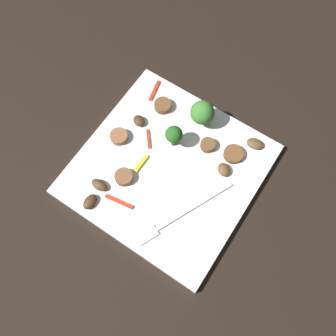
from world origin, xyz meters
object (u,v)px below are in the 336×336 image
(sausage_slice_3, at_px, (233,154))
(sausage_slice_1, at_px, (163,106))
(mushroom_1, at_px, (90,202))
(pepper_strip_3, at_px, (119,202))
(mushroom_3, at_px, (224,170))
(sausage_slice_4, at_px, (124,177))
(mushroom_0, at_px, (139,121))
(mushroom_4, at_px, (99,185))
(mushroom_2, at_px, (255,144))
(sausage_slice_0, at_px, (208,145))
(pepper_strip_2, at_px, (148,139))
(pepper_strip_0, at_px, (141,164))
(broccoli_floret_1, at_px, (203,113))
(pepper_strip_1, at_px, (154,91))
(broccoli_floret_0, at_px, (174,135))
(plate, at_px, (168,170))
(fork, at_px, (178,216))
(sausage_slice_2, at_px, (119,137))

(sausage_slice_3, bearing_deg, sausage_slice_1, -94.41)
(mushroom_1, distance_m, pepper_strip_3, 0.05)
(mushroom_3, distance_m, pepper_strip_3, 0.18)
(sausage_slice_4, xyz_separation_m, mushroom_0, (-0.10, -0.04, 0.00))
(sausage_slice_4, relative_size, mushroom_0, 1.31)
(sausage_slice_3, bearing_deg, mushroom_4, -42.49)
(sausage_slice_3, height_order, mushroom_2, same)
(sausage_slice_0, distance_m, mushroom_4, 0.20)
(pepper_strip_2, bearing_deg, pepper_strip_0, 19.64)
(mushroom_1, bearing_deg, pepper_strip_3, 125.00)
(broccoli_floret_1, height_order, mushroom_4, broccoli_floret_1)
(sausage_slice_1, xyz_separation_m, mushroom_0, (0.05, -0.02, 0.00))
(sausage_slice_3, height_order, pepper_strip_1, sausage_slice_3)
(mushroom_1, height_order, pepper_strip_0, mushroom_1)
(mushroom_1, bearing_deg, mushroom_0, -173.52)
(mushroom_2, distance_m, pepper_strip_0, 0.20)
(sausage_slice_4, bearing_deg, broccoli_floret_0, 161.36)
(plate, xyz_separation_m, mushroom_3, (-0.05, 0.08, 0.01))
(sausage_slice_0, distance_m, pepper_strip_0, 0.12)
(broccoli_floret_1, bearing_deg, sausage_slice_4, -18.22)
(pepper_strip_1, bearing_deg, broccoli_floret_1, 85.96)
(mushroom_1, distance_m, pepper_strip_2, 0.15)
(mushroom_1, bearing_deg, plate, 149.26)
(fork, height_order, broccoli_floret_0, broccoli_floret_0)
(mushroom_3, bearing_deg, broccoli_floret_0, -88.08)
(broccoli_floret_1, xyz_separation_m, pepper_strip_3, (0.20, -0.04, -0.03))
(fork, height_order, sausage_slice_1, sausage_slice_1)
(mushroom_0, distance_m, pepper_strip_0, 0.08)
(pepper_strip_3, bearing_deg, broccoli_floret_1, 169.82)
(sausage_slice_1, distance_m, sausage_slice_3, 0.15)
(plate, height_order, pepper_strip_3, pepper_strip_3)
(pepper_strip_1, bearing_deg, mushroom_0, 11.68)
(sausage_slice_3, height_order, mushroom_4, mushroom_4)
(fork, distance_m, mushroom_2, 0.18)
(fork, distance_m, sausage_slice_2, 0.17)
(broccoli_floret_0, distance_m, mushroom_0, 0.08)
(fork, distance_m, pepper_strip_0, 0.11)
(mushroom_1, bearing_deg, pepper_strip_0, 163.65)
(plate, relative_size, pepper_strip_0, 8.07)
(pepper_strip_0, bearing_deg, sausage_slice_2, -107.71)
(plate, distance_m, mushroom_0, 0.10)
(mushroom_4, bearing_deg, mushroom_3, 130.96)
(mushroom_1, xyz_separation_m, pepper_strip_1, (-0.23, -0.03, -0.00))
(sausage_slice_1, bearing_deg, sausage_slice_4, 8.36)
(plate, height_order, mushroom_4, mushroom_4)
(pepper_strip_0, bearing_deg, broccoli_floret_0, 158.51)
(fork, xyz_separation_m, mushroom_1, (0.06, -0.13, 0.00))
(sausage_slice_4, xyz_separation_m, pepper_strip_3, (0.04, 0.02, -0.00))
(mushroom_4, relative_size, pepper_strip_2, 0.81)
(broccoli_floret_1, bearing_deg, broccoli_floret_0, -17.54)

